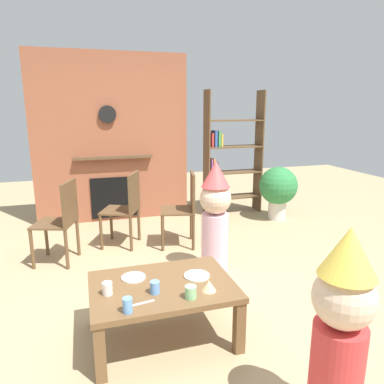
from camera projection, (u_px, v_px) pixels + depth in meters
ground_plane at (189, 300)px, 3.15m from camera, size 12.00×12.00×0.00m
brick_fireplace_feature at (112, 139)px, 5.18m from camera, size 2.20×0.28×2.40m
bookshelf at (229, 158)px, 5.57m from camera, size 0.90×0.28×1.90m
coffee_table at (163, 292)px, 2.57m from camera, size 1.01×0.72×0.42m
paper_cup_near_left at (107, 288)px, 2.40m from camera, size 0.07×0.07×0.09m
paper_cup_near_right at (155, 287)px, 2.42m from camera, size 0.07×0.07×0.09m
paper_cup_center at (128, 305)px, 2.19m from camera, size 0.06×0.06×0.10m
paper_cup_far_left at (191, 292)px, 2.36m from camera, size 0.08×0.08×0.09m
paper_plate_front at (133, 277)px, 2.64m from camera, size 0.18×0.18×0.01m
paper_plate_rear at (197, 276)px, 2.67m from camera, size 0.19×0.19×0.01m
birthday_cake_slice at (209, 286)px, 2.45m from camera, size 0.10×0.10×0.08m
table_fork at (143, 303)px, 2.30m from camera, size 0.15×0.04×0.01m
child_with_cone_hat at (341, 327)px, 1.78m from camera, size 0.31×0.31×1.12m
child_in_pink at (215, 215)px, 3.59m from camera, size 0.32×0.32×1.14m
dining_chair_left at (62, 217)px, 3.81m from camera, size 0.50×0.50×0.90m
dining_chair_middle at (127, 205)px, 4.28m from camera, size 0.53×0.53×0.90m
dining_chair_right at (185, 204)px, 4.30m from camera, size 0.48×0.48×0.90m
potted_plant_tall at (278, 188)px, 5.32m from camera, size 0.56×0.56×0.79m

